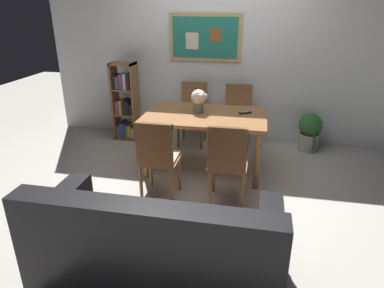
{
  "coord_description": "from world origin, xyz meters",
  "views": [
    {
      "loc": [
        0.62,
        -3.6,
        2.0
      ],
      "look_at": [
        -0.02,
        -0.4,
        0.65
      ],
      "focal_mm": 32.17,
      "sensor_mm": 36.0,
      "label": 1
    }
  ],
  "objects_px": {
    "dining_table": "(205,121)",
    "potted_ivy": "(310,131)",
    "bookshelf": "(126,104)",
    "tv_remote": "(245,113)",
    "leather_couch": "(156,248)",
    "dining_chair_near_right": "(228,159)",
    "flower_vase": "(199,99)",
    "dining_chair_far_left": "(193,108)",
    "dining_chair_far_right": "(237,111)",
    "dining_chair_near_left": "(158,154)"
  },
  "relations": [
    {
      "from": "dining_chair_far_right",
      "to": "tv_remote",
      "type": "relative_size",
      "value": 5.81
    },
    {
      "from": "dining_chair_near_right",
      "to": "tv_remote",
      "type": "bearing_deg",
      "value": 83.27
    },
    {
      "from": "leather_couch",
      "to": "dining_chair_far_right",
      "type": "bearing_deg",
      "value": 82.52
    },
    {
      "from": "dining_chair_near_left",
      "to": "potted_ivy",
      "type": "relative_size",
      "value": 1.64
    },
    {
      "from": "dining_chair_far_right",
      "to": "dining_chair_near_left",
      "type": "xyz_separation_m",
      "value": [
        -0.7,
        -1.68,
        0.0
      ]
    },
    {
      "from": "dining_chair_far_right",
      "to": "dining_chair_near_right",
      "type": "xyz_separation_m",
      "value": [
        0.03,
        -1.65,
        0.0
      ]
    },
    {
      "from": "dining_table",
      "to": "bookshelf",
      "type": "height_order",
      "value": "bookshelf"
    },
    {
      "from": "dining_chair_far_left",
      "to": "flower_vase",
      "type": "distance_m",
      "value": 0.91
    },
    {
      "from": "dining_table",
      "to": "tv_remote",
      "type": "distance_m",
      "value": 0.5
    },
    {
      "from": "dining_table",
      "to": "flower_vase",
      "type": "height_order",
      "value": "flower_vase"
    },
    {
      "from": "leather_couch",
      "to": "dining_chair_near_right",
      "type": "bearing_deg",
      "value": 71.3
    },
    {
      "from": "dining_table",
      "to": "potted_ivy",
      "type": "relative_size",
      "value": 2.66
    },
    {
      "from": "dining_table",
      "to": "flower_vase",
      "type": "xyz_separation_m",
      "value": [
        -0.09,
        0.06,
        0.26
      ]
    },
    {
      "from": "dining_chair_far_right",
      "to": "bookshelf",
      "type": "xyz_separation_m",
      "value": [
        -1.71,
        0.0,
        0.01
      ]
    },
    {
      "from": "dining_chair_near_right",
      "to": "potted_ivy",
      "type": "xyz_separation_m",
      "value": [
        1.01,
        1.71,
        -0.25
      ]
    },
    {
      "from": "dining_chair_far_right",
      "to": "dining_chair_near_left",
      "type": "distance_m",
      "value": 1.82
    },
    {
      "from": "dining_chair_near_left",
      "to": "flower_vase",
      "type": "distance_m",
      "value": 1.01
    },
    {
      "from": "dining_chair_near_left",
      "to": "potted_ivy",
      "type": "bearing_deg",
      "value": 45.09
    },
    {
      "from": "dining_chair_far_left",
      "to": "bookshelf",
      "type": "distance_m",
      "value": 1.05
    },
    {
      "from": "dining_chair_far_right",
      "to": "potted_ivy",
      "type": "distance_m",
      "value": 1.07
    },
    {
      "from": "bookshelf",
      "to": "dining_chair_near_right",
      "type": "bearing_deg",
      "value": -43.59
    },
    {
      "from": "dining_table",
      "to": "dining_chair_far_right",
      "type": "bearing_deg",
      "value": 68.29
    },
    {
      "from": "dining_chair_far_left",
      "to": "bookshelf",
      "type": "xyz_separation_m",
      "value": [
        -1.05,
        -0.02,
        0.01
      ]
    },
    {
      "from": "dining_chair_near_left",
      "to": "tv_remote",
      "type": "relative_size",
      "value": 5.81
    },
    {
      "from": "dining_table",
      "to": "dining_chair_far_left",
      "type": "distance_m",
      "value": 0.93
    },
    {
      "from": "dining_chair_near_left",
      "to": "dining_chair_far_left",
      "type": "xyz_separation_m",
      "value": [
        0.04,
        1.7,
        0.0
      ]
    },
    {
      "from": "dining_chair_near_right",
      "to": "flower_vase",
      "type": "relative_size",
      "value": 3.2
    },
    {
      "from": "potted_ivy",
      "to": "flower_vase",
      "type": "bearing_deg",
      "value": -150.32
    },
    {
      "from": "dining_chair_far_right",
      "to": "flower_vase",
      "type": "relative_size",
      "value": 3.2
    },
    {
      "from": "leather_couch",
      "to": "potted_ivy",
      "type": "relative_size",
      "value": 3.24
    },
    {
      "from": "dining_chair_far_right",
      "to": "leather_couch",
      "type": "bearing_deg",
      "value": -97.48
    },
    {
      "from": "dining_chair_near_right",
      "to": "tv_remote",
      "type": "height_order",
      "value": "dining_chair_near_right"
    },
    {
      "from": "dining_table",
      "to": "leather_couch",
      "type": "relative_size",
      "value": 0.82
    },
    {
      "from": "dining_chair_far_left",
      "to": "potted_ivy",
      "type": "xyz_separation_m",
      "value": [
        1.7,
        0.04,
        -0.25
      ]
    },
    {
      "from": "dining_chair_near_right",
      "to": "flower_vase",
      "type": "bearing_deg",
      "value": 117.54
    },
    {
      "from": "dining_chair_near_left",
      "to": "bookshelf",
      "type": "bearing_deg",
      "value": 121.13
    },
    {
      "from": "dining_chair_near_right",
      "to": "flower_vase",
      "type": "xyz_separation_m",
      "value": [
        -0.46,
        0.88,
        0.37
      ]
    },
    {
      "from": "bookshelf",
      "to": "tv_remote",
      "type": "bearing_deg",
      "value": -21.32
    },
    {
      "from": "bookshelf",
      "to": "potted_ivy",
      "type": "relative_size",
      "value": 2.12
    },
    {
      "from": "dining_chair_near_left",
      "to": "flower_vase",
      "type": "xyz_separation_m",
      "value": [
        0.27,
        0.9,
        0.37
      ]
    },
    {
      "from": "dining_chair_near_right",
      "to": "potted_ivy",
      "type": "height_order",
      "value": "dining_chair_near_right"
    },
    {
      "from": "potted_ivy",
      "to": "tv_remote",
      "type": "distance_m",
      "value": 1.28
    },
    {
      "from": "dining_chair_near_right",
      "to": "leather_couch",
      "type": "bearing_deg",
      "value": -108.7
    },
    {
      "from": "dining_table",
      "to": "flower_vase",
      "type": "distance_m",
      "value": 0.28
    },
    {
      "from": "bookshelf",
      "to": "flower_vase",
      "type": "xyz_separation_m",
      "value": [
        1.28,
        -0.78,
        0.35
      ]
    },
    {
      "from": "dining_chair_far_right",
      "to": "dining_chair_near_right",
      "type": "height_order",
      "value": "same"
    },
    {
      "from": "tv_remote",
      "to": "bookshelf",
      "type": "bearing_deg",
      "value": 158.68
    },
    {
      "from": "dining_table",
      "to": "tv_remote",
      "type": "relative_size",
      "value": 9.44
    },
    {
      "from": "tv_remote",
      "to": "dining_chair_far_right",
      "type": "bearing_deg",
      "value": 100.9
    },
    {
      "from": "tv_remote",
      "to": "dining_chair_near_left",
      "type": "bearing_deg",
      "value": -130.92
    }
  ]
}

